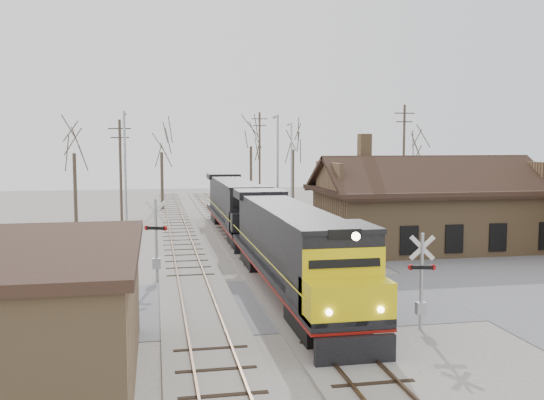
{
  "coord_description": "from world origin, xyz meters",
  "views": [
    {
      "loc": [
        -6.31,
        -26.59,
        7.31
      ],
      "look_at": [
        0.59,
        9.0,
        3.85
      ],
      "focal_mm": 40.0,
      "sensor_mm": 36.0,
      "label": 1
    }
  ],
  "objects": [
    {
      "name": "streetlight_b",
      "position": [
        3.76,
        22.97,
        5.34
      ],
      "size": [
        0.25,
        2.04,
        9.6
      ],
      "color": "#A5A8AD",
      "rests_on": "ground"
    },
    {
      "name": "tree_a",
      "position": [
        -13.43,
        30.5,
        7.37
      ],
      "size": [
        4.23,
        4.23,
        10.35
      ],
      "color": "#382D23",
      "rests_on": "ground"
    },
    {
      "name": "streetlight_c",
      "position": [
        8.1,
        36.91,
        5.24
      ],
      "size": [
        0.25,
        2.04,
        9.4
      ],
      "color": "#A5A8AD",
      "rests_on": "ground"
    },
    {
      "name": "ground",
      "position": [
        0.0,
        0.0,
        0.0
      ],
      "size": [
        140.0,
        140.0,
        0.0
      ],
      "primitive_type": "plane",
      "color": "#A09B91",
      "rests_on": "ground"
    },
    {
      "name": "crossbuck_far",
      "position": [
        -6.31,
        5.23,
        2.04
      ],
      "size": [
        1.19,
        0.53,
        4.39
      ],
      "rotation": [
        0.0,
        0.0,
        2.77
      ],
      "color": "#A5A8AD",
      "rests_on": "ground"
    },
    {
      "name": "utility_pole_b",
      "position": [
        6.27,
        46.21,
        5.71
      ],
      "size": [
        2.0,
        0.24,
        10.95
      ],
      "color": "#382D23",
      "rests_on": "ground"
    },
    {
      "name": "utility_pole_c",
      "position": [
        16.89,
        27.44,
        5.65
      ],
      "size": [
        2.0,
        0.24,
        10.84
      ],
      "color": "#382D23",
      "rests_on": "ground"
    },
    {
      "name": "utility_pole_a",
      "position": [
        -9.31,
        29.1,
        4.88
      ],
      "size": [
        2.0,
        0.24,
        9.33
      ],
      "color": "#382D23",
      "rests_on": "ground"
    },
    {
      "name": "track_main",
      "position": [
        0.0,
        15.0,
        0.07
      ],
      "size": [
        3.4,
        90.0,
        0.24
      ],
      "color": "#A09B91",
      "rests_on": "ground"
    },
    {
      "name": "tree_e",
      "position": [
        22.93,
        36.98,
        6.71
      ],
      "size": [
        3.85,
        3.85,
        9.43
      ],
      "color": "#382D23",
      "rests_on": "ground"
    },
    {
      "name": "locomotive_lead",
      "position": [
        0.0,
        0.94,
        2.3
      ],
      "size": [
        2.95,
        19.76,
        4.39
      ],
      "color": "black",
      "rests_on": "ground"
    },
    {
      "name": "locomotive_trailing",
      "position": [
        0.0,
        20.97,
        2.3
      ],
      "size": [
        2.95,
        19.76,
        4.15
      ],
      "color": "black",
      "rests_on": "ground"
    },
    {
      "name": "crossbuck_near",
      "position": [
        3.79,
        -5.02,
        1.81
      ],
      "size": [
        1.08,
        0.33,
        3.82
      ],
      "rotation": [
        0.0,
        0.0,
        -0.21
      ],
      "color": "#A5A8AD",
      "rests_on": "ground"
    },
    {
      "name": "road",
      "position": [
        0.0,
        0.0,
        0.01
      ],
      "size": [
        60.0,
        9.0,
        0.03
      ],
      "primitive_type": "cube",
      "color": "slate",
      "rests_on": "ground"
    },
    {
      "name": "tree_d",
      "position": [
        9.66,
        42.76,
        7.54
      ],
      "size": [
        4.32,
        4.32,
        10.59
      ],
      "color": "#382D23",
      "rests_on": "ground"
    },
    {
      "name": "streetlight_a",
      "position": [
        -8.51,
        20.68,
        5.38
      ],
      "size": [
        0.25,
        2.04,
        9.67
      ],
      "color": "#A5A8AD",
      "rests_on": "ground"
    },
    {
      "name": "tree_b",
      "position": [
        -5.56,
        39.53,
        7.28
      ],
      "size": [
        4.17,
        4.17,
        10.22
      ],
      "color": "#382D23",
      "rests_on": "ground"
    },
    {
      "name": "track_siding",
      "position": [
        -4.5,
        15.0,
        0.07
      ],
      "size": [
        3.4,
        90.0,
        0.24
      ],
      "color": "#A09B91",
      "rests_on": "ground"
    },
    {
      "name": "depot",
      "position": [
        11.99,
        12.0,
        2.41
      ],
      "size": [
        15.2,
        9.31,
        7.9
      ],
      "color": "#93724C",
      "rests_on": "ground"
    },
    {
      "name": "tree_c",
      "position": [
        5.02,
        45.09,
        7.95
      ],
      "size": [
        4.55,
        4.55,
        11.16
      ],
      "color": "#382D23",
      "rests_on": "ground"
    }
  ]
}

